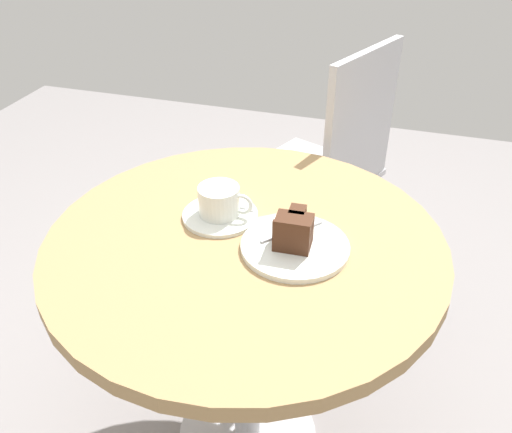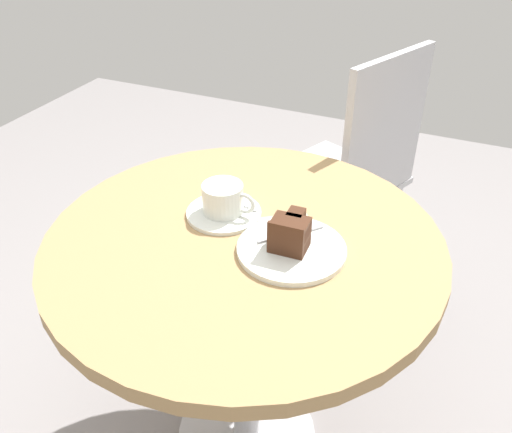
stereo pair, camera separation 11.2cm
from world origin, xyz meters
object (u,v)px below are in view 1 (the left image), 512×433
(saucer, at_px, (220,215))
(cafe_chair, at_px, (332,160))
(napkin, at_px, (287,231))
(teaspoon, at_px, (238,206))
(cake_slice, at_px, (294,231))
(coffee_cup, at_px, (220,200))
(fork, at_px, (298,228))
(cake_plate, at_px, (295,246))

(saucer, height_order, cafe_chair, cafe_chair)
(napkin, bearing_deg, saucer, 175.77)
(teaspoon, height_order, cake_slice, cake_slice)
(coffee_cup, height_order, cafe_chair, cafe_chair)
(coffee_cup, height_order, napkin, coffee_cup)
(saucer, height_order, teaspoon, teaspoon)
(fork, relative_size, cafe_chair, 0.13)
(saucer, xyz_separation_m, cake_plate, (0.19, -0.07, 0.00))
(fork, xyz_separation_m, cafe_chair, (-0.03, 0.62, -0.16))
(fork, bearing_deg, cafe_chair, 43.56)
(coffee_cup, height_order, cake_slice, cake_slice)
(cake_plate, distance_m, fork, 0.05)
(cake_plate, xyz_separation_m, cafe_chair, (-0.04, 0.68, -0.15))
(saucer, height_order, coffee_cup, coffee_cup)
(cafe_chair, bearing_deg, teaspoon, 10.87)
(teaspoon, xyz_separation_m, fork, (0.15, -0.05, 0.00))
(coffee_cup, bearing_deg, napkin, -4.55)
(teaspoon, bearing_deg, saucer, -121.02)
(saucer, bearing_deg, coffee_cup, 65.86)
(saucer, relative_size, cake_plate, 0.75)
(napkin, distance_m, cafe_chair, 0.64)
(fork, height_order, cafe_chair, cafe_chair)
(napkin, bearing_deg, cake_slice, -64.07)
(cake_slice, relative_size, fork, 0.73)
(saucer, xyz_separation_m, napkin, (0.15, -0.01, -0.00))
(teaspoon, distance_m, napkin, 0.14)
(saucer, height_order, fork, fork)
(napkin, bearing_deg, cake_plate, -60.61)
(teaspoon, height_order, napkin, teaspoon)
(cake_plate, distance_m, cake_slice, 0.04)
(fork, bearing_deg, saucer, 126.98)
(cake_slice, bearing_deg, napkin, 115.93)
(coffee_cup, xyz_separation_m, cafe_chair, (0.15, 0.61, -0.19))
(napkin, bearing_deg, coffee_cup, 175.45)
(cake_slice, bearing_deg, coffee_cup, 159.70)
(coffee_cup, xyz_separation_m, fork, (0.18, -0.01, -0.03))
(cake_slice, distance_m, cafe_chair, 0.71)
(teaspoon, bearing_deg, napkin, -13.18)
(teaspoon, height_order, cafe_chair, cafe_chair)
(cake_slice, distance_m, napkin, 0.07)
(napkin, bearing_deg, fork, -1.36)
(coffee_cup, xyz_separation_m, cake_plate, (0.18, -0.07, -0.04))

